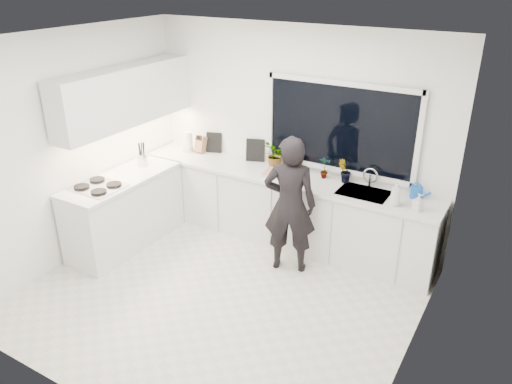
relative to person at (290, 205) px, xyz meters
The scene contains 25 objects.
floor 1.28m from the person, 113.03° to the right, with size 4.00×3.50×0.02m, color beige.
wall_back 1.08m from the person, 113.98° to the left, with size 4.00×0.02×2.70m, color white.
wall_left 2.61m from the person, 159.39° to the right, with size 0.02×3.50×2.70m, color white.
wall_right 1.93m from the person, 28.94° to the right, with size 0.02×3.50×2.70m, color white.
ceiling 2.13m from the person, 113.03° to the right, with size 4.00×3.50×0.02m, color white.
window 1.12m from the person, 75.24° to the left, with size 1.80×0.02×1.00m, color black.
base_cabinets_back 0.77m from the person, 124.82° to the left, with size 3.92×0.58×0.88m, color white.
base_cabinets_left 2.16m from the person, 165.00° to the right, with size 0.58×1.60×0.88m, color white.
countertop_back 0.67m from the person, 125.32° to the left, with size 3.94×0.62×0.04m, color silver.
countertop_left 2.13m from the person, 165.00° to the right, with size 0.62×1.60×0.04m, color silver.
upper_cabinets 2.41m from the person, behind, with size 0.34×2.10×0.70m, color white.
sink 0.87m from the person, 39.49° to the left, with size 0.58×0.42×0.14m, color silver.
faucet 1.03m from the person, 48.33° to the left, with size 0.03×0.03×0.22m, color silver.
stovetop 2.26m from the person, 156.53° to the right, with size 0.56×0.48×0.03m, color black.
person is the anchor object (origin of this frame).
pizza_tray 0.67m from the person, 127.72° to the left, with size 0.41×0.31×0.03m, color #BABABE.
pizza 0.67m from the person, 127.72° to the left, with size 0.38×0.27×0.01m, color red.
watering_can 1.42m from the person, 30.23° to the left, with size 0.14×0.14×0.13m, color blue.
paper_towel_roll 2.04m from the person, 161.29° to the left, with size 0.11×0.11×0.26m, color silver.
knife_block 1.89m from the person, 158.41° to the left, with size 0.13×0.10×0.22m, color olive.
utensil_crock 2.11m from the person, behind, with size 0.13×0.13×0.16m, color #ACACB0.
picture_frame_large 1.79m from the person, 153.56° to the left, with size 0.22×0.02×0.28m, color black.
picture_frame_small 1.24m from the person, 139.37° to the left, with size 0.25×0.02×0.30m, color black.
herb_plants 0.83m from the person, 115.15° to the left, with size 1.20×0.35×0.33m.
soap_bottles 1.23m from the person, 19.32° to the left, with size 0.37×0.13×0.29m.
Camera 1 is at (2.63, -3.66, 3.32)m, focal length 35.00 mm.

